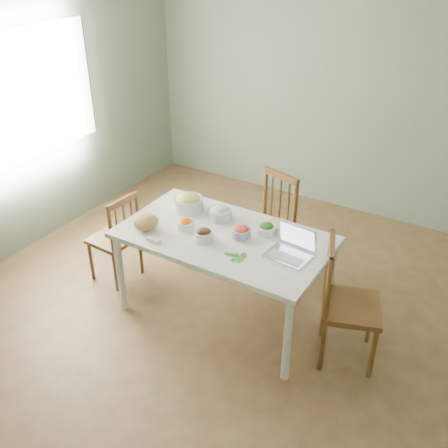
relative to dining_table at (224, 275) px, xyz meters
The scene contains 19 objects.
floor 0.46m from the dining_table, 30.82° to the right, with size 5.00×5.00×0.00m, color brown.
wall_back 2.57m from the dining_table, 84.67° to the left, with size 5.00×0.00×2.70m, color gray.
wall_left 2.48m from the dining_table, behind, with size 0.00×5.00×2.70m, color gray.
window_left 2.52m from the dining_table, behind, with size 0.04×1.60×1.20m, color white.
dining_table is the anchor object (origin of this frame).
chair_far 0.73m from the dining_table, 89.68° to the left, with size 0.43×0.41×0.97m, color #4C2813, non-canonical shape.
chair_left 1.13m from the dining_table, behind, with size 0.39×0.37×0.87m, color #4C2813, non-canonical shape.
chair_right 1.06m from the dining_table, ahead, with size 0.44×0.42×0.99m, color #4C2813, non-canonical shape.
bread_boule 0.77m from the dining_table, 157.54° to the right, with size 0.20×0.20×0.13m, color tan.
butter_stick 0.68m from the dining_table, 137.89° to the right, with size 0.12×0.04×0.03m, color beige.
bowl_squash 0.69m from the dining_table, 157.08° to the left, with size 0.25×0.25×0.15m, color #DCC55E, non-canonical shape.
bowl_carrot 0.53m from the dining_table, 168.02° to the right, with size 0.14×0.14×0.08m, color red, non-canonical shape.
bowl_onion 0.52m from the dining_table, 128.28° to the left, with size 0.20×0.20×0.11m, color silver, non-canonical shape.
bowl_mushroom 0.47m from the dining_table, 122.34° to the right, with size 0.15×0.15×0.10m, color black, non-canonical shape.
bowl_redpep 0.45m from the dining_table, 19.65° to the left, with size 0.15×0.15×0.09m, color red, non-canonical shape.
bowl_broccoli 0.55m from the dining_table, 34.65° to the left, with size 0.15×0.15×0.09m, color #073D0B, non-canonical shape.
flatbread 0.61m from the dining_table, 51.00° to the left, with size 0.18×0.18×0.02m, color #E2C783.
basil_bunch 0.50m from the dining_table, 44.06° to the right, with size 0.19×0.19×0.02m, color #0C4D0A, non-canonical shape.
laptop 0.75m from the dining_table, ahead, with size 0.31×0.26×0.22m, color silver, non-canonical shape.
Camera 1 is at (1.55, -2.78, 2.86)m, focal length 40.86 mm.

